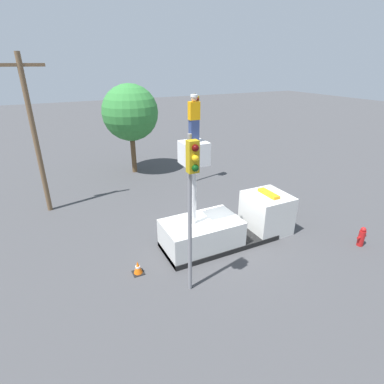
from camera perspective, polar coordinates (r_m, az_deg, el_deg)
ground_plane at (r=14.34m, az=5.20°, el=-9.57°), size 120.00×120.00×0.00m
bucket_truck at (r=14.10m, az=6.99°, el=-6.04°), size 6.34×2.12×4.98m
worker at (r=11.52m, az=0.38°, el=13.80°), size 0.40×0.26×1.75m
traffic_light_pole at (r=9.50m, az=-0.08°, el=0.64°), size 0.34×0.57×5.85m
traffic_light_across at (r=20.04m, az=0.64°, el=13.23°), size 0.34×0.57×5.99m
fire_hydrant at (r=15.88m, az=29.59°, el=-7.41°), size 0.52×0.28×0.96m
traffic_cone_rear at (r=12.52m, az=-10.27°, el=-14.01°), size 0.44×0.44×0.56m
tree_left_bg at (r=22.57m, az=-11.68°, el=14.55°), size 4.00×4.00×6.47m
utility_pole at (r=17.73m, az=-27.87°, el=9.99°), size 2.20×0.26×8.28m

